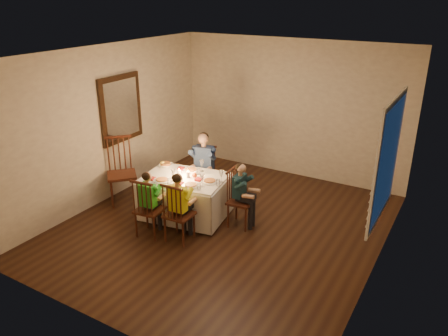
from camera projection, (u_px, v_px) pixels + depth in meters
The scene contains 26 objects.
ground at pixel (224, 226), 6.74m from camera, with size 5.00×5.00×0.00m, color black.
wall_left at pixel (108, 124), 7.31m from camera, with size 0.02×5.00×2.60m, color beige.
wall_right at pixel (386, 179), 5.20m from camera, with size 0.02×5.00×2.60m, color beige.
wall_back at pixel (291, 109), 8.25m from camera, with size 4.50×0.02×2.60m, color beige.
ceiling at pixel (224, 54), 5.76m from camera, with size 5.00×5.00×0.00m, color white.
dining_table at pixel (185, 188), 6.88m from camera, with size 1.44×1.14×0.65m.
chair_adult at pixel (204, 197), 7.69m from camera, with size 0.38×0.36×0.92m, color #39190F, non-canonical shape.
chair_near_left at pixel (151, 234), 6.52m from camera, with size 0.38×0.36×0.92m, color #39190F, non-canonical shape.
chair_near_right at pixel (180, 239), 6.38m from camera, with size 0.38×0.36×0.92m, color #39190F, non-canonical shape.
chair_end at pixel (241, 225), 6.78m from camera, with size 0.38×0.36×0.92m, color #39190F, non-canonical shape.
chair_extra at pixel (124, 202), 7.51m from camera, with size 0.47×0.45×1.14m, color #39190F, non-canonical shape.
adult at pixel (204, 197), 7.69m from camera, with size 0.42×0.38×1.18m, color navy, non-canonical shape.
child_green at pixel (151, 234), 6.52m from camera, with size 0.32×0.29×1.01m, color green, non-canonical shape.
child_yellow at pixel (180, 239), 6.38m from camera, with size 0.34×0.31×1.05m, color yellow, non-canonical shape.
child_teal at pixel (241, 225), 6.78m from camera, with size 0.33×0.30×1.02m, color #193840, non-canonical shape.
setting_adult at pixel (191, 170), 7.03m from camera, with size 0.26×0.26×0.02m, color white.
setting_green at pixel (162, 180), 6.66m from camera, with size 0.26×0.26×0.02m, color white.
setting_yellow at pixel (191, 186), 6.49m from camera, with size 0.26×0.26×0.02m, color white.
setting_teal at pixel (210, 181), 6.62m from camera, with size 0.26×0.26×0.02m, color white.
candle_left at pixel (179, 173), 6.82m from camera, with size 0.06×0.06×0.10m, color silver.
candle_right at pixel (188, 175), 6.76m from camera, with size 0.06×0.06×0.10m, color silver.
squash at pixel (163, 164), 7.20m from camera, with size 0.09×0.09×0.09m, color yellow.
orange_fruit at pixel (194, 175), 6.78m from camera, with size 0.08×0.08×0.08m, color #F75914.
serving_bowl at pixel (166, 165), 7.19m from camera, with size 0.21×0.21×0.05m, color white.
wall_mirror at pixel (121, 109), 7.46m from camera, with size 0.06×0.95×1.15m.
window_blinds at pixel (386, 160), 5.22m from camera, with size 0.07×1.34×1.54m.
Camera 1 is at (3.00, -5.09, 3.38)m, focal length 35.00 mm.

